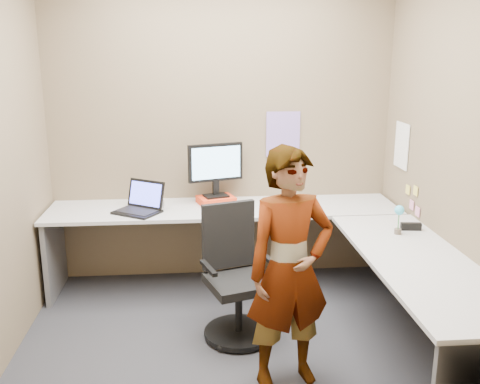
{
  "coord_description": "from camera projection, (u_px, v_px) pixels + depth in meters",
  "views": [
    {
      "loc": [
        -0.23,
        -3.38,
        2.01
      ],
      "look_at": [
        0.08,
        0.25,
        1.05
      ],
      "focal_mm": 40.0,
      "sensor_mm": 36.0,
      "label": 1
    }
  ],
  "objects": [
    {
      "name": "ground",
      "position": [
        232.0,
        344.0,
        3.79
      ],
      "size": [
        3.0,
        3.0,
        0.0
      ],
      "primitive_type": "plane",
      "color": "#25252A",
      "rests_on": "ground"
    },
    {
      "name": "wall_back",
      "position": [
        221.0,
        129.0,
        4.7
      ],
      "size": [
        3.0,
        0.0,
        3.0
      ],
      "primitive_type": "plane",
      "rotation": [
        1.57,
        0.0,
        0.0
      ],
      "color": "brown",
      "rests_on": "ground"
    },
    {
      "name": "wall_right",
      "position": [
        455.0,
        154.0,
        3.57
      ],
      "size": [
        0.0,
        2.7,
        2.7
      ],
      "primitive_type": "plane",
      "rotation": [
        1.57,
        0.0,
        -1.57
      ],
      "color": "brown",
      "rests_on": "ground"
    },
    {
      "name": "desk",
      "position": [
        286.0,
        245.0,
        4.05
      ],
      "size": [
        2.98,
        2.58,
        0.73
      ],
      "color": "beige",
      "rests_on": "ground"
    },
    {
      "name": "paper_ream",
      "position": [
        216.0,
        200.0,
        4.65
      ],
      "size": [
        0.36,
        0.3,
        0.06
      ],
      "primitive_type": "cube",
      "rotation": [
        0.0,
        0.0,
        0.31
      ],
      "color": "red",
      "rests_on": "desk"
    },
    {
      "name": "monitor",
      "position": [
        216.0,
        165.0,
        4.59
      ],
      "size": [
        0.47,
        0.21,
        0.46
      ],
      "rotation": [
        0.0,
        0.0,
        0.31
      ],
      "color": "black",
      "rests_on": "paper_ream"
    },
    {
      "name": "laptop",
      "position": [
        141.0,
        204.0,
        4.4
      ],
      "size": [
        0.45,
        0.43,
        0.25
      ],
      "rotation": [
        0.0,
        0.0,
        -0.58
      ],
      "color": "black",
      "rests_on": "desk"
    },
    {
      "name": "trackball_mouse",
      "position": [
        157.0,
        204.0,
        4.54
      ],
      "size": [
        0.12,
        0.08,
        0.07
      ],
      "color": "#B7B7BC",
      "rests_on": "desk"
    },
    {
      "name": "origami",
      "position": [
        227.0,
        207.0,
        4.43
      ],
      "size": [
        0.1,
        0.1,
        0.06
      ],
      "primitive_type": "cone",
      "color": "white",
      "rests_on": "desk"
    },
    {
      "name": "stapler",
      "position": [
        411.0,
        226.0,
        3.95
      ],
      "size": [
        0.15,
        0.06,
        0.05
      ],
      "primitive_type": "cube",
      "rotation": [
        0.0,
        0.0,
        -0.13
      ],
      "color": "black",
      "rests_on": "desk"
    },
    {
      "name": "flower",
      "position": [
        399.0,
        215.0,
        3.83
      ],
      "size": [
        0.07,
        0.07,
        0.22
      ],
      "color": "brown",
      "rests_on": "desk"
    },
    {
      "name": "calendar_purple",
      "position": [
        283.0,
        134.0,
        4.75
      ],
      "size": [
        0.3,
        0.01,
        0.4
      ],
      "primitive_type": "cube",
      "color": "#846BB7",
      "rests_on": "wall_back"
    },
    {
      "name": "calendar_white",
      "position": [
        402.0,
        146.0,
        4.46
      ],
      "size": [
        0.01,
        0.28,
        0.38
      ],
      "primitive_type": "cube",
      "color": "white",
      "rests_on": "wall_right"
    },
    {
      "name": "sticky_note_a",
      "position": [
        416.0,
        191.0,
        4.2
      ],
      "size": [
        0.01,
        0.07,
        0.07
      ],
      "primitive_type": "cube",
      "color": "#F2E059",
      "rests_on": "wall_right"
    },
    {
      "name": "sticky_note_b",
      "position": [
        412.0,
        205.0,
        4.28
      ],
      "size": [
        0.01,
        0.07,
        0.07
      ],
      "primitive_type": "cube",
      "color": "pink",
      "rests_on": "wall_right"
    },
    {
      "name": "sticky_note_c",
      "position": [
        418.0,
        212.0,
        4.17
      ],
      "size": [
        0.01,
        0.07,
        0.07
      ],
      "primitive_type": "cube",
      "color": "pink",
      "rests_on": "wall_right"
    },
    {
      "name": "sticky_note_d",
      "position": [
        408.0,
        190.0,
        4.35
      ],
      "size": [
        0.01,
        0.07,
        0.07
      ],
      "primitive_type": "cube",
      "color": "#F2E059",
      "rests_on": "wall_right"
    },
    {
      "name": "office_chair",
      "position": [
        236.0,
        285.0,
        3.84
      ],
      "size": [
        0.54,
        0.53,
        0.95
      ],
      "rotation": [
        0.0,
        0.0,
        0.31
      ],
      "color": "black",
      "rests_on": "ground"
    },
    {
      "name": "person",
      "position": [
        290.0,
        269.0,
        3.2
      ],
      "size": [
        0.61,
        0.48,
        1.49
      ],
      "primitive_type": "imported",
      "rotation": [
        0.0,
        0.0,
        0.24
      ],
      "color": "#999399",
      "rests_on": "ground"
    }
  ]
}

